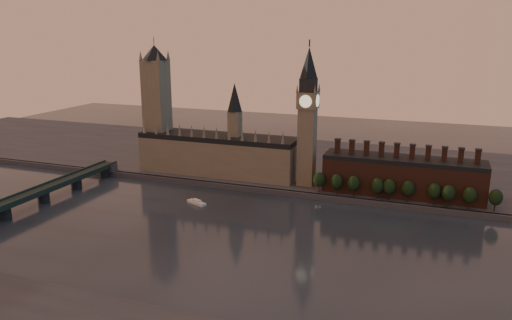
{
  "coord_description": "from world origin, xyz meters",
  "views": [
    {
      "loc": [
        100.15,
        -242.53,
        116.06
      ],
      "look_at": [
        -10.03,
        55.0,
        34.49
      ],
      "focal_mm": 35.0,
      "sensor_mm": 36.0,
      "label": 1
    }
  ],
  "objects": [
    {
      "name": "embankment_tree_1",
      "position": [
        36.45,
        94.03,
        13.47
      ],
      "size": [
        8.6,
        8.6,
        14.88
      ],
      "color": "black",
      "rests_on": "north_bank"
    },
    {
      "name": "north_bank",
      "position": [
        0.0,
        178.04,
        2.0
      ],
      "size": [
        900.0,
        182.0,
        4.0
      ],
      "color": "#47474C",
      "rests_on": "ground"
    },
    {
      "name": "embankment_tree_3",
      "position": [
        64.85,
        93.86,
        13.47
      ],
      "size": [
        8.6,
        8.6,
        14.88
      ],
      "color": "black",
      "rests_on": "north_bank"
    },
    {
      "name": "big_ben",
      "position": [
        10.0,
        110.0,
        56.83
      ],
      "size": [
        15.0,
        15.0,
        107.0
      ],
      "color": "#7F745A",
      "rests_on": "north_bank"
    },
    {
      "name": "embankment_tree_0",
      "position": [
        23.65,
        94.66,
        13.47
      ],
      "size": [
        8.6,
        8.6,
        14.88
      ],
      "color": "black",
      "rests_on": "north_bank"
    },
    {
      "name": "westminster_bridge",
      "position": [
        -155.0,
        -2.7,
        7.44
      ],
      "size": [
        14.0,
        200.0,
        11.55
      ],
      "color": "#1D2E27",
      "rests_on": "ground"
    },
    {
      "name": "embankment_tree_2",
      "position": [
        48.41,
        93.56,
        13.47
      ],
      "size": [
        8.6,
        8.6,
        14.88
      ],
      "color": "black",
      "rests_on": "north_bank"
    },
    {
      "name": "embankment_tree_5",
      "position": [
        84.95,
        95.07,
        13.47
      ],
      "size": [
        8.6,
        8.6,
        14.88
      ],
      "color": "black",
      "rests_on": "north_bank"
    },
    {
      "name": "embankment_tree_7",
      "position": [
        110.59,
        93.77,
        13.47
      ],
      "size": [
        8.6,
        8.6,
        14.88
      ],
      "color": "black",
      "rests_on": "north_bank"
    },
    {
      "name": "embankment_tree_8",
      "position": [
        123.47,
        93.95,
        13.47
      ],
      "size": [
        8.6,
        8.6,
        14.88
      ],
      "color": "black",
      "rests_on": "north_bank"
    },
    {
      "name": "embankment_tree_9",
      "position": [
        139.03,
        94.82,
        13.47
      ],
      "size": [
        8.6,
        8.6,
        14.88
      ],
      "color": "black",
      "rests_on": "north_bank"
    },
    {
      "name": "river_boat",
      "position": [
        -52.8,
        51.13,
        1.2
      ],
      "size": [
        16.24,
        10.17,
        3.14
      ],
      "rotation": [
        0.0,
        0.0,
        -0.39
      ],
      "color": "silver",
      "rests_on": "ground"
    },
    {
      "name": "ground",
      "position": [
        0.0,
        0.0,
        0.0
      ],
      "size": [
        900.0,
        900.0,
        0.0
      ],
      "primitive_type": "plane",
      "color": "black",
      "rests_on": "ground"
    },
    {
      "name": "embankment_tree_4",
      "position": [
        72.68,
        94.34,
        13.47
      ],
      "size": [
        8.6,
        8.6,
        14.88
      ],
      "color": "black",
      "rests_on": "north_bank"
    },
    {
      "name": "victoria_tower",
      "position": [
        -120.0,
        115.0,
        59.09
      ],
      "size": [
        24.0,
        24.0,
        108.0
      ],
      "color": "#7F745A",
      "rests_on": "north_bank"
    },
    {
      "name": "embankment_tree_6",
      "position": [
        101.79,
        95.06,
        13.47
      ],
      "size": [
        8.6,
        8.6,
        14.88
      ],
      "color": "black",
      "rests_on": "north_bank"
    },
    {
      "name": "palace_of_westminster",
      "position": [
        -64.41,
        114.91,
        21.63
      ],
      "size": [
        130.0,
        30.3,
        74.0
      ],
      "color": "#7F745A",
      "rests_on": "north_bank"
    },
    {
      "name": "chimney_block",
      "position": [
        80.0,
        110.0,
        17.82
      ],
      "size": [
        110.0,
        25.0,
        37.0
      ],
      "color": "#562E21",
      "rests_on": "north_bank"
    }
  ]
}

